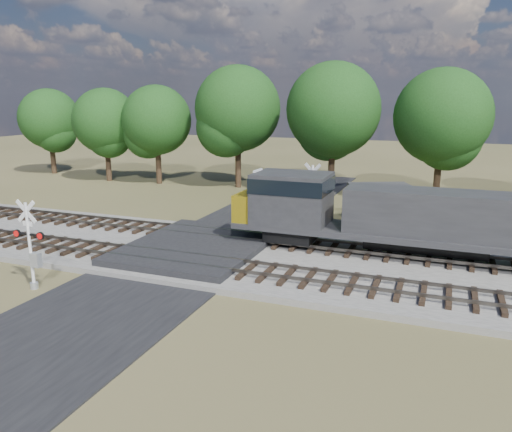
% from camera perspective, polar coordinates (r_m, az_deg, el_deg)
% --- Properties ---
extents(ground, '(160.00, 160.00, 0.00)m').
position_cam_1_polar(ground, '(27.40, -7.18, -4.57)').
color(ground, '#454525').
rests_on(ground, ground).
extents(ballast_bed, '(140.00, 10.00, 0.30)m').
position_cam_1_polar(ballast_bed, '(24.93, 14.24, -6.36)').
color(ballast_bed, gray).
rests_on(ballast_bed, ground).
extents(road, '(7.00, 60.00, 0.08)m').
position_cam_1_polar(road, '(27.38, -7.19, -4.49)').
color(road, black).
rests_on(road, ground).
extents(crossing_panel, '(7.00, 9.00, 0.62)m').
position_cam_1_polar(crossing_panel, '(27.72, -6.71, -3.66)').
color(crossing_panel, '#262628').
rests_on(crossing_panel, ground).
extents(track_near, '(140.00, 2.60, 0.33)m').
position_cam_1_polar(track_near, '(24.25, -2.90, -5.85)').
color(track_near, black).
rests_on(track_near, ballast_bed).
extents(track_far, '(140.00, 2.60, 0.33)m').
position_cam_1_polar(track_far, '(28.67, 1.16, -2.78)').
color(track_far, black).
rests_on(track_far, ballast_bed).
extents(crossing_signal_near, '(1.65, 0.36, 4.09)m').
position_cam_1_polar(crossing_signal_near, '(24.24, -24.21, -3.86)').
color(crossing_signal_near, silver).
rests_on(crossing_signal_near, ground).
extents(crossing_signal_far, '(1.80, 0.48, 4.50)m').
position_cam_1_polar(crossing_signal_far, '(31.34, 6.23, 1.29)').
color(crossing_signal_far, silver).
rests_on(crossing_signal_far, ground).
extents(equipment_shed, '(5.27, 5.27, 2.72)m').
position_cam_1_polar(equipment_shed, '(33.93, 14.29, 1.03)').
color(equipment_shed, '#44301D').
rests_on(equipment_shed, ground).
extents(treeline, '(80.06, 12.10, 11.65)m').
position_cam_1_polar(treeline, '(43.23, 18.30, 10.82)').
color(treeline, black).
rests_on(treeline, ground).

